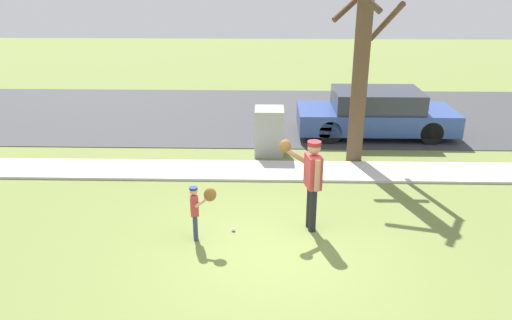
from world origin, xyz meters
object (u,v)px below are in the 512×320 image
Objects in this scene: person_adult at (311,175)px; street_tree_near at (362,50)px; utility_cabinet at (269,131)px; parked_wagon_blue at (376,113)px; person_child at (198,205)px; baseball at (233,229)px.

street_tree_near is at bearing -123.58° from person_adult.
person_adult is at bearing -79.50° from utility_cabinet.
utility_cabinet is at bearing 27.51° from parked_wagon_blue.
utility_cabinet is (1.25, 4.51, -0.09)m from person_child.
parked_wagon_blue is (0.93, 2.10, -2.13)m from street_tree_near.
person_adult is 1.63× the size of person_child.
street_tree_near is at bearing 52.47° from baseball.
person_adult is 1.42× the size of utility_cabinet.
person_adult is 23.60× the size of baseball.
utility_cabinet reaches higher than baseball.
street_tree_near is (3.42, 4.02, 2.09)m from person_child.
parked_wagon_blue reaches higher than person_child.
street_tree_near reaches higher than baseball.
baseball is 0.06× the size of utility_cabinet.
person_child is 0.94m from baseball.
baseball is 4.27m from utility_cabinet.
person_child is at bearing -105.48° from utility_cabinet.
person_child is 5.68m from street_tree_near.
parked_wagon_blue is (2.35, 5.65, -0.43)m from person_adult.
parked_wagon_blue is at bearing 57.00° from baseball.
person_adult is 6.14m from parked_wagon_blue.
person_child is at bearing 54.62° from parked_wagon_blue.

